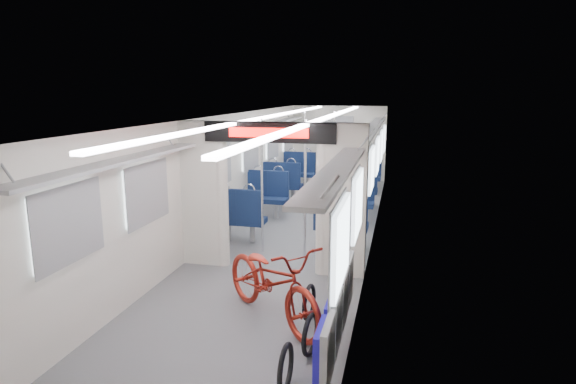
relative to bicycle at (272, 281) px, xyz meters
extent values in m
plane|color=#515456|center=(-0.47, 3.69, -0.51)|extent=(12.00, 12.00, 0.00)
cube|color=beige|center=(-1.92, 3.69, 0.64)|extent=(0.02, 12.00, 2.30)
cube|color=beige|center=(0.98, 3.69, 0.64)|extent=(0.02, 12.00, 2.30)
cube|color=beige|center=(-0.47, 9.69, 0.64)|extent=(2.90, 0.02, 2.30)
cube|color=beige|center=(-0.47, -2.31, 0.64)|extent=(2.90, 0.02, 2.30)
cube|color=silver|center=(-0.47, 3.69, 1.79)|extent=(2.90, 12.00, 0.02)
cube|color=white|center=(-1.02, 3.69, 1.76)|extent=(0.12, 11.40, 0.04)
cube|color=white|center=(0.08, 3.69, 1.76)|extent=(0.12, 11.40, 0.04)
cube|color=beige|center=(-1.59, 1.69, 0.49)|extent=(0.65, 0.18, 2.00)
cube|color=beige|center=(0.66, 1.69, 0.49)|extent=(0.65, 0.18, 2.00)
cube|color=beige|center=(-0.47, 1.69, 1.64)|extent=(2.90, 0.18, 0.30)
cylinder|color=beige|center=(-1.27, 1.69, 0.49)|extent=(0.20, 0.20, 2.00)
cylinder|color=beige|center=(0.33, 1.69, 0.49)|extent=(0.20, 0.20, 2.00)
cube|color=black|center=(-0.47, 1.58, 1.64)|extent=(2.00, 0.03, 0.30)
cube|color=#FF0C07|center=(-0.47, 1.55, 1.64)|extent=(1.20, 0.02, 0.14)
cube|color=silver|center=(-1.89, -1.11, 0.89)|extent=(0.04, 1.00, 0.75)
cube|color=silver|center=(0.95, -1.11, 0.89)|extent=(0.04, 1.00, 0.75)
cube|color=silver|center=(-1.89, 0.49, 0.89)|extent=(0.04, 1.00, 0.75)
cube|color=silver|center=(0.95, 0.49, 0.89)|extent=(0.04, 1.00, 0.75)
cube|color=silver|center=(-1.89, 3.19, 0.89)|extent=(0.04, 1.00, 0.75)
cube|color=silver|center=(0.95, 3.19, 0.89)|extent=(0.04, 1.00, 0.75)
cube|color=silver|center=(-1.89, 5.09, 0.89)|extent=(0.04, 1.00, 0.75)
cube|color=silver|center=(0.95, 5.09, 0.89)|extent=(0.04, 1.00, 0.75)
cube|color=silver|center=(-1.89, 6.99, 0.89)|extent=(0.04, 1.00, 0.75)
cube|color=silver|center=(0.95, 6.99, 0.89)|extent=(0.04, 1.00, 0.75)
cube|color=silver|center=(-1.89, 8.79, 0.89)|extent=(0.04, 1.00, 0.75)
cube|color=silver|center=(0.95, 8.79, 0.89)|extent=(0.04, 1.00, 0.75)
cube|color=gray|center=(-1.74, -0.31, 1.44)|extent=(0.30, 3.60, 0.04)
cube|color=gray|center=(0.80, -0.31, 1.44)|extent=(0.30, 3.60, 0.04)
cube|color=gray|center=(-1.74, 5.69, 1.44)|extent=(0.30, 7.60, 0.04)
cube|color=gray|center=(0.80, 5.69, 1.44)|extent=(0.30, 7.60, 0.04)
cube|color=gray|center=(-0.47, 9.63, 0.49)|extent=(0.90, 0.05, 2.00)
imported|color=maroon|center=(0.00, 0.00, 0.00)|extent=(1.90, 1.81, 1.02)
cube|color=gray|center=(0.91, -1.58, 0.07)|extent=(0.06, 0.50, 0.56)
cube|color=#1B11A1|center=(0.85, -1.58, 0.07)|extent=(0.06, 0.46, 0.48)
cube|color=gray|center=(0.91, -1.03, 0.07)|extent=(0.06, 0.50, 0.56)
cube|color=#1B11A1|center=(0.85, -1.03, 0.07)|extent=(0.06, 0.46, 0.48)
cube|color=gray|center=(0.91, -0.48, 0.07)|extent=(0.06, 0.50, 0.56)
cube|color=#1B11A1|center=(0.85, -0.48, 0.07)|extent=(0.06, 0.46, 0.48)
cube|color=gray|center=(0.91, 0.07, 0.07)|extent=(0.06, 0.50, 0.56)
cube|color=#1B11A1|center=(0.85, 0.07, 0.07)|extent=(0.06, 0.46, 0.48)
torus|color=black|center=(0.49, -1.34, -0.30)|extent=(0.06, 0.48, 0.47)
torus|color=black|center=(0.60, -0.67, -0.30)|extent=(0.12, 0.47, 0.47)
torus|color=black|center=(0.43, 0.11, -0.31)|extent=(0.10, 0.46, 0.46)
cube|color=#0D1A3A|center=(-1.17, 2.92, -0.11)|extent=(0.47, 0.44, 0.10)
cylinder|color=gray|center=(-1.17, 2.92, -0.34)|extent=(0.10, 0.10, 0.35)
cube|color=#0D1A3A|center=(-1.17, 2.75, 0.22)|extent=(0.47, 0.08, 0.57)
torus|color=silver|center=(-1.17, 2.75, 0.51)|extent=(0.24, 0.03, 0.24)
cube|color=#0D1A3A|center=(-1.17, 4.69, -0.11)|extent=(0.47, 0.44, 0.10)
cylinder|color=gray|center=(-1.17, 4.69, -0.34)|extent=(0.10, 0.10, 0.35)
cube|color=#0D1A3A|center=(-1.17, 4.87, 0.22)|extent=(0.47, 0.08, 0.57)
torus|color=silver|center=(-1.17, 4.87, 0.51)|extent=(0.24, 0.03, 0.24)
cube|color=#0D1A3A|center=(-1.64, 2.92, -0.11)|extent=(0.47, 0.44, 0.10)
cylinder|color=gray|center=(-1.64, 2.92, -0.34)|extent=(0.10, 0.10, 0.35)
cube|color=#0D1A3A|center=(-1.64, 2.75, 0.22)|extent=(0.47, 0.08, 0.57)
torus|color=silver|center=(-1.64, 2.75, 0.51)|extent=(0.24, 0.03, 0.24)
cube|color=#0D1A3A|center=(-1.64, 4.69, -0.11)|extent=(0.47, 0.44, 0.10)
cylinder|color=gray|center=(-1.64, 4.69, -0.34)|extent=(0.10, 0.10, 0.35)
cube|color=#0D1A3A|center=(-1.64, 4.87, 0.22)|extent=(0.47, 0.08, 0.57)
torus|color=silver|center=(-1.64, 4.87, 0.51)|extent=(0.24, 0.03, 0.24)
cube|color=#0D1A3A|center=(0.23, 2.98, -0.11)|extent=(0.47, 0.43, 0.10)
cylinder|color=gray|center=(0.23, 2.98, -0.34)|extent=(0.10, 0.10, 0.35)
cube|color=#0D1A3A|center=(0.23, 2.80, 0.22)|extent=(0.47, 0.08, 0.57)
torus|color=silver|center=(0.23, 2.80, 0.51)|extent=(0.24, 0.03, 0.24)
cube|color=#0D1A3A|center=(0.23, 4.74, -0.11)|extent=(0.47, 0.43, 0.10)
cylinder|color=gray|center=(0.23, 4.74, -0.34)|extent=(0.10, 0.10, 0.35)
cube|color=#0D1A3A|center=(0.23, 4.92, 0.22)|extent=(0.47, 0.08, 0.57)
torus|color=silver|center=(0.23, 4.92, 0.51)|extent=(0.24, 0.03, 0.24)
cube|color=#0D1A3A|center=(0.70, 2.98, -0.11)|extent=(0.47, 0.43, 0.10)
cylinder|color=gray|center=(0.70, 2.98, -0.34)|extent=(0.10, 0.10, 0.35)
cube|color=#0D1A3A|center=(0.70, 2.80, 0.22)|extent=(0.47, 0.08, 0.57)
torus|color=silver|center=(0.70, 2.80, 0.51)|extent=(0.24, 0.03, 0.24)
cube|color=#0D1A3A|center=(0.70, 4.74, -0.11)|extent=(0.47, 0.43, 0.10)
cylinder|color=gray|center=(0.70, 4.74, -0.34)|extent=(0.10, 0.10, 0.35)
cube|color=#0D1A3A|center=(0.70, 4.92, 0.22)|extent=(0.47, 0.08, 0.57)
torus|color=silver|center=(0.70, 4.92, 0.51)|extent=(0.24, 0.03, 0.24)
cube|color=#0D1A3A|center=(-1.17, 6.29, -0.11)|extent=(0.47, 0.44, 0.10)
cylinder|color=gray|center=(-1.17, 6.29, -0.34)|extent=(0.10, 0.10, 0.35)
cube|color=#0D1A3A|center=(-1.17, 6.12, 0.23)|extent=(0.47, 0.08, 0.57)
torus|color=silver|center=(-1.17, 6.12, 0.51)|extent=(0.24, 0.03, 0.24)
cube|color=#0D1A3A|center=(-1.17, 8.07, -0.11)|extent=(0.47, 0.44, 0.10)
cylinder|color=gray|center=(-1.17, 8.07, -0.34)|extent=(0.10, 0.10, 0.35)
cube|color=#0D1A3A|center=(-1.17, 8.25, 0.23)|extent=(0.47, 0.08, 0.57)
torus|color=silver|center=(-1.17, 8.25, 0.51)|extent=(0.24, 0.03, 0.24)
cube|color=#0D1A3A|center=(-1.64, 6.29, -0.11)|extent=(0.47, 0.44, 0.10)
cylinder|color=gray|center=(-1.64, 6.29, -0.34)|extent=(0.10, 0.10, 0.35)
cube|color=#0D1A3A|center=(-1.64, 6.12, 0.23)|extent=(0.47, 0.08, 0.57)
torus|color=silver|center=(-1.64, 6.12, 0.51)|extent=(0.24, 0.03, 0.24)
cube|color=#0D1A3A|center=(-1.64, 8.07, -0.11)|extent=(0.47, 0.44, 0.10)
cylinder|color=gray|center=(-1.64, 8.07, -0.34)|extent=(0.10, 0.10, 0.35)
cube|color=#0D1A3A|center=(-1.64, 8.25, 0.23)|extent=(0.47, 0.08, 0.57)
torus|color=silver|center=(-1.64, 8.25, 0.51)|extent=(0.24, 0.03, 0.24)
cube|color=#0D1A3A|center=(0.23, 6.17, -0.11)|extent=(0.47, 0.44, 0.10)
cylinder|color=gray|center=(0.23, 6.17, -0.34)|extent=(0.10, 0.10, 0.35)
cube|color=#0D1A3A|center=(0.23, 6.00, 0.22)|extent=(0.47, 0.08, 0.57)
torus|color=silver|center=(0.23, 6.00, 0.51)|extent=(0.24, 0.03, 0.24)
cube|color=#0D1A3A|center=(0.23, 7.94, -0.11)|extent=(0.47, 0.44, 0.10)
cylinder|color=gray|center=(0.23, 7.94, -0.34)|extent=(0.10, 0.10, 0.35)
cube|color=#0D1A3A|center=(0.23, 8.12, 0.22)|extent=(0.47, 0.08, 0.57)
torus|color=silver|center=(0.23, 8.12, 0.51)|extent=(0.24, 0.03, 0.24)
cube|color=#0D1A3A|center=(0.70, 6.17, -0.11)|extent=(0.47, 0.44, 0.10)
cylinder|color=gray|center=(0.70, 6.17, -0.34)|extent=(0.10, 0.10, 0.35)
cube|color=#0D1A3A|center=(0.70, 6.00, 0.22)|extent=(0.47, 0.08, 0.57)
torus|color=silver|center=(0.70, 6.00, 0.51)|extent=(0.24, 0.03, 0.24)
cube|color=#0D1A3A|center=(0.70, 7.94, -0.11)|extent=(0.47, 0.44, 0.10)
cylinder|color=gray|center=(0.70, 7.94, -0.34)|extent=(0.10, 0.10, 0.35)
cube|color=#0D1A3A|center=(0.70, 8.12, 0.22)|extent=(0.47, 0.08, 0.57)
torus|color=silver|center=(0.70, 8.12, 0.51)|extent=(0.24, 0.03, 0.24)
cylinder|color=silver|center=(-0.84, 2.45, 0.64)|extent=(0.04, 0.04, 2.30)
cylinder|color=silver|center=(-0.07, 2.37, 0.64)|extent=(0.04, 0.04, 2.30)
cylinder|color=silver|center=(-0.74, 5.65, 0.64)|extent=(0.04, 0.04, 2.30)
cylinder|color=silver|center=(-0.06, 5.63, 0.64)|extent=(0.04, 0.04, 2.30)
camera|label=1|loc=(1.43, -5.25, 2.24)|focal=30.00mm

